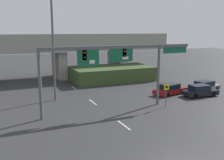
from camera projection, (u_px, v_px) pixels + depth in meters
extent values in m
cube|color=silver|center=(124.00, 125.00, 22.19)|extent=(0.14, 2.40, 0.01)
cube|color=silver|center=(93.00, 102.00, 29.30)|extent=(0.14, 2.40, 0.01)
cube|color=silver|center=(74.00, 88.00, 36.41)|extent=(0.14, 2.40, 0.01)
cube|color=silver|center=(61.00, 79.00, 43.52)|extent=(0.14, 2.40, 0.01)
cylinder|color=#515456|center=(40.00, 84.00, 23.02)|extent=(0.28, 0.28, 6.46)
cylinder|color=#515456|center=(158.00, 75.00, 27.86)|extent=(0.28, 0.28, 6.46)
cube|color=#515456|center=(122.00, 47.00, 25.57)|extent=(15.89, 0.32, 0.32)
cube|color=black|center=(84.00, 55.00, 24.18)|extent=(0.40, 0.28, 0.95)
sphere|color=red|center=(85.00, 53.00, 23.98)|extent=(0.22, 0.22, 0.22)
sphere|color=black|center=(85.00, 58.00, 24.06)|extent=(0.22, 0.22, 0.22)
cube|color=black|center=(124.00, 53.00, 25.79)|extent=(0.40, 0.28, 0.95)
sphere|color=red|center=(125.00, 51.00, 25.59)|extent=(0.22, 0.22, 0.22)
sphere|color=black|center=(125.00, 56.00, 25.68)|extent=(0.22, 0.22, 0.22)
cube|color=#115B38|center=(88.00, 58.00, 24.28)|extent=(2.12, 0.08, 1.55)
cube|color=white|center=(92.00, 62.00, 24.45)|extent=(0.53, 0.03, 0.34)
cube|color=#115B38|center=(121.00, 55.00, 25.59)|extent=(2.53, 0.08, 1.25)
cube|color=white|center=(125.00, 58.00, 25.77)|extent=(0.63, 0.03, 0.28)
cube|color=#115B38|center=(175.00, 50.00, 28.10)|extent=(2.98, 0.07, 0.64)
cylinder|color=#4C4C4C|center=(166.00, 95.00, 27.20)|extent=(0.08, 0.08, 2.51)
cube|color=yellow|center=(167.00, 87.00, 26.99)|extent=(0.60, 0.03, 0.60)
cube|color=black|center=(167.00, 87.00, 26.98)|extent=(0.33, 0.01, 0.21)
cylinder|color=#515456|center=(53.00, 47.00, 29.17)|extent=(0.24, 0.24, 12.18)
cube|color=gray|center=(59.00, 45.00, 43.35)|extent=(37.72, 7.31, 1.91)
cube|color=gray|center=(63.00, 37.00, 39.97)|extent=(37.72, 0.40, 0.90)
cube|color=gray|center=(59.00, 64.00, 43.95)|extent=(1.40, 5.85, 4.52)
cube|color=gray|center=(117.00, 61.00, 48.16)|extent=(1.40, 5.85, 4.52)
cube|color=#384C28|center=(112.00, 73.00, 41.86)|extent=(12.82, 7.01, 2.19)
cube|color=maroon|center=(170.00, 91.00, 32.87)|extent=(4.89, 2.85, 0.54)
cube|color=black|center=(169.00, 86.00, 32.65)|extent=(2.71, 2.14, 0.65)
cylinder|color=black|center=(173.00, 89.00, 34.36)|extent=(0.67, 0.37, 0.64)
cylinder|color=black|center=(182.00, 91.00, 33.13)|extent=(0.67, 0.37, 0.64)
cylinder|color=black|center=(158.00, 92.00, 32.65)|extent=(0.67, 0.37, 0.64)
cylinder|color=black|center=(168.00, 95.00, 31.43)|extent=(0.67, 0.37, 0.64)
cube|color=black|center=(200.00, 92.00, 31.93)|extent=(4.35, 1.96, 0.57)
cube|color=black|center=(199.00, 88.00, 31.75)|extent=(2.29, 1.69, 0.67)
cylinder|color=black|center=(205.00, 91.00, 33.12)|extent=(0.65, 0.25, 0.64)
cylinder|color=black|center=(213.00, 94.00, 31.71)|extent=(0.65, 0.25, 0.64)
cylinder|color=black|center=(187.00, 93.00, 32.20)|extent=(0.65, 0.25, 0.64)
cylinder|color=black|center=(195.00, 96.00, 30.78)|extent=(0.65, 0.25, 0.64)
cube|color=gray|center=(205.00, 88.00, 34.72)|extent=(4.66, 2.66, 0.55)
cube|color=black|center=(204.00, 83.00, 34.51)|extent=(2.56, 2.08, 0.65)
cylinder|color=black|center=(206.00, 86.00, 36.16)|extent=(0.67, 0.34, 0.64)
cylinder|color=black|center=(217.00, 88.00, 34.83)|extent=(0.67, 0.34, 0.64)
cylinder|color=black|center=(193.00, 89.00, 34.65)|extent=(0.67, 0.34, 0.64)
cylinder|color=black|center=(204.00, 91.00, 33.32)|extent=(0.67, 0.34, 0.64)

